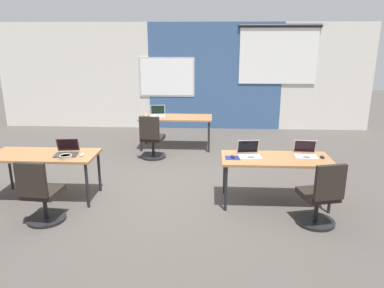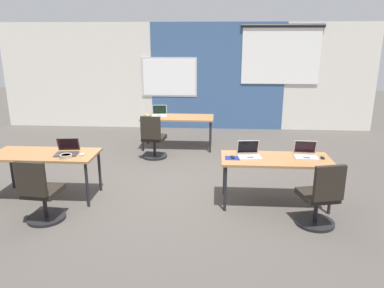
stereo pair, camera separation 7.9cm
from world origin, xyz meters
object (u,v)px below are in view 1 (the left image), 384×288
Objects in this scene: laptop_far_left at (158,114)px; mouse_near_left_inner at (82,155)px; laptop_near_right_end at (305,153)px; chair_near_left_inner at (41,197)px; chair_far_left at (152,141)px; laptop_near_right_inner at (249,153)px; snack_bowl at (66,157)px; desk_near_right at (276,162)px; mouse_far_left at (146,115)px; desk_far_center at (176,119)px; laptop_near_left_inner at (67,151)px; desk_near_left at (44,158)px; mouse_near_right_end at (322,157)px; chair_near_right_end at (320,200)px; mouse_near_right_inner at (233,157)px.

laptop_far_left is 3.36× the size of mouse_near_left_inner.
mouse_near_left_inner is at bearing -109.25° from laptop_far_left.
laptop_near_right_end reaches higher than chair_near_left_inner.
chair_far_left is 8.68× the size of mouse_near_left_inner.
laptop_near_right_inner is 2.05× the size of snack_bowl.
mouse_far_left reaches higher than desk_near_right.
snack_bowl is at bearing -102.18° from mouse_far_left.
desk_far_center is 3.13m from laptop_near_left_inner.
mouse_far_left is at bearing 130.79° from desk_near_right.
desk_near_left is 2.44m from chair_far_left.
chair_near_left_inner is at bearing -168.10° from mouse_near_right_end.
laptop_far_left reaches higher than snack_bowl.
laptop_near_right_end is (0.45, 0.10, 0.11)m from desk_near_right.
desk_near_right is 3.14m from laptop_near_left_inner.
mouse_far_left is at bearing -98.05° from chair_near_left_inner.
chair_near_right_end is 5.18× the size of snack_bowl.
desk_near_right is 0.64m from mouse_near_right_inner.
laptop_near_right_end is 3.34m from mouse_near_left_inner.
laptop_far_left is at bearing 76.27° from mouse_near_left_inner.
mouse_near_right_end is at bearing -118.87° from chair_near_right_end.
chair_near_right_end is at bearing 140.24° from chair_far_left.
laptop_far_left is (1.33, 2.89, 0.11)m from desk_near_left.
laptop_far_left is at bearing -84.45° from chair_far_left.
chair_near_right_end is 4.46m from laptop_far_left.
desk_near_left is 3.11m from laptop_near_right_inner.
desk_near_left is at bearing -111.09° from mouse_far_left.
laptop_near_right_inner is at bearing -172.41° from laptop_near_right_end.
laptop_near_right_inner reaches higher than chair_far_left.
desk_near_right is 4.36× the size of laptop_near_left_inner.
desk_near_right is 1.74× the size of chair_near_right_end.
laptop_near_right_inner is (2.75, 0.05, 0.00)m from laptop_near_left_inner.
desk_near_right is at bearing -14.27° from laptop_near_right_inner.
mouse_near_right_end is (4.17, 0.02, 0.08)m from desk_near_left.
mouse_near_right_end is 0.30× the size of laptop_near_right_inner.
mouse_far_left is 0.29× the size of laptop_near_left_inner.
laptop_near_right_inner is (-1.07, 0.03, 0.03)m from mouse_near_right_end.
chair_near_right_end reaches higher than desk_near_left.
mouse_near_right_end is 3.75m from snack_bowl.
desk_near_right is at bearing -178.24° from mouse_near_right_end.
mouse_far_left is (-2.87, 2.70, -0.03)m from laptop_near_right_end.
snack_bowl is (-3.74, -0.24, 0.02)m from mouse_near_right_end.
chair_near_right_end is 1.00× the size of chair_near_left_inner.
desk_near_right is 4.50× the size of laptop_far_left.
laptop_near_right_inner reaches higher than mouse_near_left_inner.
snack_bowl is at bearing -113.64° from desk_far_center.
mouse_near_right_end is at bearing 1.76° from desk_near_right.
chair_far_left is at bearing -95.78° from laptop_far_left.
laptop_far_left reaches higher than chair_near_right_end.
desk_near_right is 15.09× the size of mouse_near_left_inner.
desk_near_left is at bearing -122.01° from desk_far_center.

